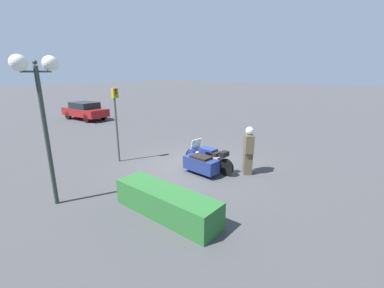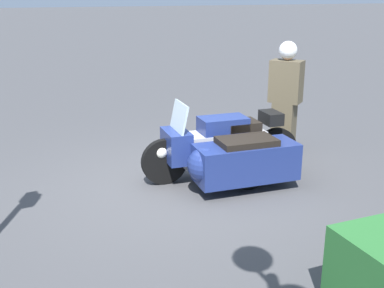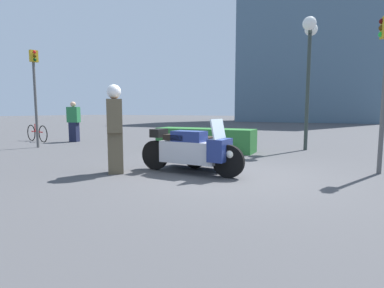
% 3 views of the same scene
% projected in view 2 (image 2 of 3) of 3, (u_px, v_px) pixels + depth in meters
% --- Properties ---
extents(ground_plane, '(160.00, 160.00, 0.00)m').
position_uv_depth(ground_plane, '(178.00, 189.00, 6.68)').
color(ground_plane, '#424244').
extents(police_motorcycle, '(2.42, 1.23, 1.16)m').
position_uv_depth(police_motorcycle, '(228.00, 152.00, 6.71)').
color(police_motorcycle, black).
rests_on(police_motorcycle, ground).
extents(officer_rider, '(0.56, 0.59, 1.86)m').
position_uv_depth(officer_rider, '(285.00, 95.00, 7.90)').
color(officer_rider, brown).
rests_on(officer_rider, ground).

